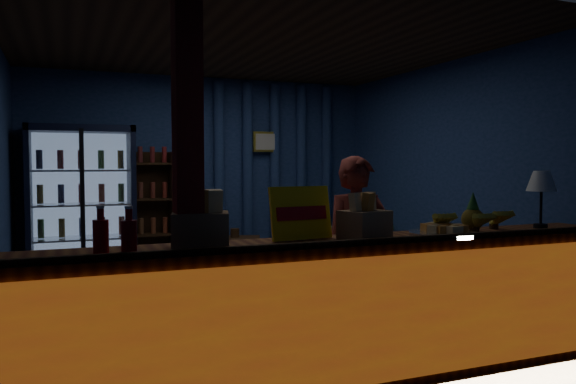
% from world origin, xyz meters
% --- Properties ---
extents(ground, '(4.60, 4.60, 0.00)m').
position_xyz_m(ground, '(0.00, 0.00, 0.00)').
color(ground, '#515154').
rests_on(ground, ground).
extents(room_walls, '(4.60, 4.60, 4.60)m').
position_xyz_m(room_walls, '(0.00, 0.00, 1.57)').
color(room_walls, navy).
rests_on(room_walls, ground).
extents(counter, '(4.40, 0.57, 0.99)m').
position_xyz_m(counter, '(0.00, -1.91, 0.48)').
color(counter, brown).
rests_on(counter, ground).
extents(support_post, '(0.16, 0.16, 2.60)m').
position_xyz_m(support_post, '(-1.05, -1.90, 1.30)').
color(support_post, maroon).
rests_on(support_post, ground).
extents(beverage_cooler, '(1.20, 0.62, 1.90)m').
position_xyz_m(beverage_cooler, '(-1.55, 1.92, 0.93)').
color(beverage_cooler, black).
rests_on(beverage_cooler, ground).
extents(bottle_shelf, '(0.50, 0.28, 1.60)m').
position_xyz_m(bottle_shelf, '(-0.70, 2.06, 0.79)').
color(bottle_shelf, '#3A2112').
rests_on(bottle_shelf, ground).
extents(curtain_folds, '(1.74, 0.14, 2.50)m').
position_xyz_m(curtain_folds, '(1.00, 2.14, 1.30)').
color(curtain_folds, navy).
rests_on(curtain_folds, room_walls).
extents(framed_picture, '(0.36, 0.04, 0.28)m').
position_xyz_m(framed_picture, '(0.85, 2.10, 1.75)').
color(framed_picture, gold).
rests_on(framed_picture, room_walls).
extents(shopkeeper, '(0.60, 0.44, 1.52)m').
position_xyz_m(shopkeeper, '(0.43, -1.29, 0.76)').
color(shopkeeper, maroon).
rests_on(shopkeeper, ground).
extents(green_chair, '(0.97, 0.98, 0.66)m').
position_xyz_m(green_chair, '(1.90, 1.31, 0.33)').
color(green_chair, '#5DBA71').
rests_on(green_chair, ground).
extents(side_table, '(0.72, 0.62, 0.65)m').
position_xyz_m(side_table, '(0.20, 1.41, 0.28)').
color(side_table, '#3A2112').
rests_on(side_table, ground).
extents(yellow_sign, '(0.45, 0.14, 0.36)m').
position_xyz_m(yellow_sign, '(-0.27, -1.78, 1.13)').
color(yellow_sign, yellow).
rests_on(yellow_sign, counter).
extents(soda_bottles, '(0.23, 0.17, 0.28)m').
position_xyz_m(soda_bottles, '(-1.48, -2.01, 1.06)').
color(soda_bottles, '#B10B12').
rests_on(soda_bottles, counter).
extents(snack_box_left, '(0.35, 0.32, 0.31)m').
position_xyz_m(snack_box_left, '(0.14, -1.91, 1.06)').
color(snack_box_left, olive).
rests_on(snack_box_left, counter).
extents(snack_box_centre, '(0.39, 0.35, 0.35)m').
position_xyz_m(snack_box_centre, '(-0.98, -1.90, 1.07)').
color(snack_box_centre, olive).
rests_on(snack_box_centre, counter).
extents(pastry_tray, '(0.49, 0.49, 0.08)m').
position_xyz_m(pastry_tray, '(0.74, -1.97, 0.98)').
color(pastry_tray, silver).
rests_on(pastry_tray, counter).
extents(banana_bunches, '(0.78, 0.30, 0.17)m').
position_xyz_m(banana_bunches, '(1.08, -1.86, 1.03)').
color(banana_bunches, gold).
rests_on(banana_bunches, counter).
extents(table_lamp, '(0.23, 0.23, 0.45)m').
position_xyz_m(table_lamp, '(1.74, -1.87, 1.30)').
color(table_lamp, black).
rests_on(table_lamp, counter).
extents(pineapple, '(0.17, 0.17, 0.29)m').
position_xyz_m(pineapple, '(1.09, -1.85, 1.07)').
color(pineapple, olive).
rests_on(pineapple, counter).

